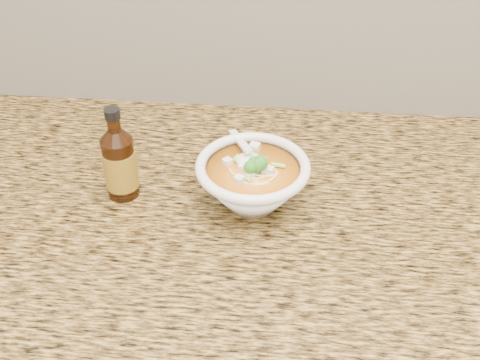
{
  "coord_description": "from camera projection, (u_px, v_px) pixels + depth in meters",
  "views": [
    {
      "loc": [
        -0.11,
        0.94,
        1.53
      ],
      "look_at": [
        -0.18,
        1.68,
        0.95
      ],
      "focal_mm": 45.0,
      "sensor_mm": 36.0,
      "label": 1
    }
  ],
  "objects": [
    {
      "name": "hot_sauce_bottle",
      "position": [
        120.0,
        164.0,
        0.96
      ],
      "size": [
        0.07,
        0.07,
        0.16
      ],
      "rotation": [
        0.0,
        0.0,
        -0.26
      ],
      "color": "#3A1A08",
      "rests_on": "counter_slab"
    },
    {
      "name": "soup_bowl",
      "position": [
        252.0,
        183.0,
        0.95
      ],
      "size": [
        0.18,
        0.2,
        0.1
      ],
      "rotation": [
        0.0,
        0.0,
        0.04
      ],
      "color": "white",
      "rests_on": "counter_slab"
    },
    {
      "name": "counter_slab",
      "position": [
        351.0,
        220.0,
        0.97
      ],
      "size": [
        4.0,
        0.68,
        0.04
      ],
      "primitive_type": "cube",
      "color": "olive",
      "rests_on": "cabinet"
    }
  ]
}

